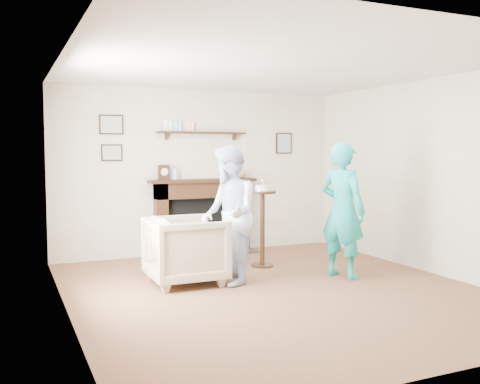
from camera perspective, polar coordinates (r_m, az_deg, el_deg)
name	(u,v)px	position (r m, az deg, el deg)	size (l,w,h in m)	color
ground	(276,290)	(6.17, 3.83, -10.43)	(5.00, 5.00, 0.00)	brown
room_shell	(250,147)	(6.57, 1.07, 4.81)	(4.54, 5.02, 2.52)	beige
armchair	(186,283)	(6.52, -5.74, -9.63)	(0.86, 0.88, 0.80)	#C5AD92
man	(229,283)	(6.47, -1.19, -9.72)	(0.80, 0.63, 1.65)	silver
woman	(342,277)	(6.90, 10.78, -8.89)	(0.61, 0.40, 1.68)	#1FB1B4
pedestal_table	(262,213)	(7.27, 2.40, -2.28)	(0.37, 0.37, 1.19)	black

